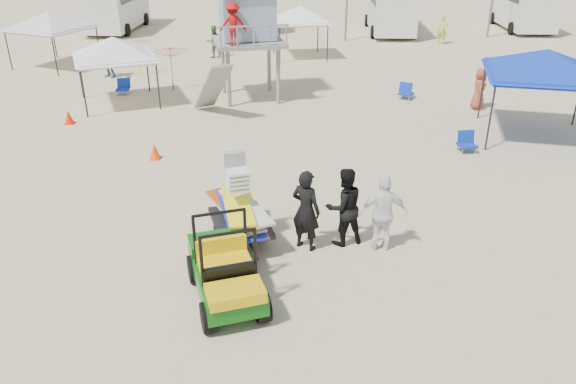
{
  "coord_description": "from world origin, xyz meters",
  "views": [
    {
      "loc": [
        0.97,
        -8.08,
        6.7
      ],
      "look_at": [
        0.5,
        3.0,
        1.3
      ],
      "focal_mm": 35.0,
      "sensor_mm": 36.0,
      "label": 1
    }
  ],
  "objects_px": {
    "utility_cart": "(224,266)",
    "lifeguard_tower": "(246,18)",
    "canopy_blue": "(548,54)",
    "man_left": "(306,210)",
    "surf_trailer": "(239,209)"
  },
  "relations": [
    {
      "from": "surf_trailer",
      "to": "lifeguard_tower",
      "type": "relative_size",
      "value": 0.54
    },
    {
      "from": "lifeguard_tower",
      "to": "utility_cart",
      "type": "bearing_deg",
      "value": -85.84
    },
    {
      "from": "utility_cart",
      "to": "surf_trailer",
      "type": "xyz_separation_m",
      "value": [
        0.0,
        2.33,
        0.0
      ]
    },
    {
      "from": "lifeguard_tower",
      "to": "man_left",
      "type": "bearing_deg",
      "value": -77.92
    },
    {
      "from": "canopy_blue",
      "to": "utility_cart",
      "type": "bearing_deg",
      "value": -133.73
    },
    {
      "from": "utility_cart",
      "to": "surf_trailer",
      "type": "height_order",
      "value": "surf_trailer"
    },
    {
      "from": "utility_cart",
      "to": "lifeguard_tower",
      "type": "distance_m",
      "value": 14.08
    },
    {
      "from": "lifeguard_tower",
      "to": "canopy_blue",
      "type": "xyz_separation_m",
      "value": [
        10.16,
        -4.27,
        -0.38
      ]
    },
    {
      "from": "surf_trailer",
      "to": "utility_cart",
      "type": "bearing_deg",
      "value": -90.11
    },
    {
      "from": "utility_cart",
      "to": "man_left",
      "type": "relative_size",
      "value": 1.32
    },
    {
      "from": "lifeguard_tower",
      "to": "canopy_blue",
      "type": "relative_size",
      "value": 1.07
    },
    {
      "from": "utility_cart",
      "to": "lifeguard_tower",
      "type": "bearing_deg",
      "value": 94.16
    },
    {
      "from": "man_left",
      "to": "surf_trailer",
      "type": "bearing_deg",
      "value": 18.67
    },
    {
      "from": "man_left",
      "to": "utility_cart",
      "type": "bearing_deg",
      "value": 83.08
    },
    {
      "from": "utility_cart",
      "to": "lifeguard_tower",
      "type": "height_order",
      "value": "lifeguard_tower"
    }
  ]
}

